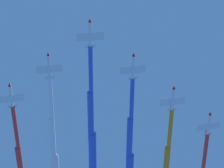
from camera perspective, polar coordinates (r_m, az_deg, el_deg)
jet_lead at (r=189.36m, az=-2.07°, el=-7.88°), size 47.25×69.18×4.07m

